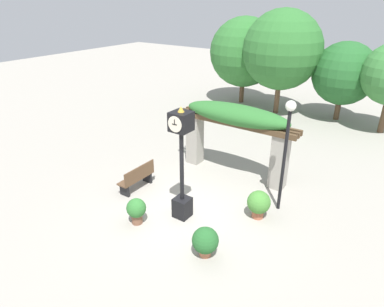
% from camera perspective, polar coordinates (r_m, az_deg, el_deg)
% --- Properties ---
extents(ground_plane, '(60.00, 60.00, 0.00)m').
position_cam_1_polar(ground_plane, '(10.62, -1.26, -9.65)').
color(ground_plane, gray).
extents(pedestal_clock, '(0.52, 0.57, 3.41)m').
position_cam_1_polar(pedestal_clock, '(9.53, -1.73, -1.57)').
color(pedestal_clock, black).
rests_on(pedestal_clock, ground).
extents(pergola, '(4.54, 1.10, 2.64)m').
position_cam_1_polar(pergola, '(12.04, 7.26, 5.02)').
color(pergola, gray).
rests_on(pergola, ground).
extents(potted_plant_near_left, '(0.69, 0.69, 0.87)m').
position_cam_1_polar(potted_plant_near_left, '(10.30, 11.06, -8.12)').
color(potted_plant_near_left, '#9E563D').
rests_on(potted_plant_near_left, ground).
extents(potted_plant_near_right, '(0.57, 0.57, 0.79)m').
position_cam_1_polar(potted_plant_near_right, '(10.03, -9.26, -9.20)').
color(potted_plant_near_right, brown).
rests_on(potted_plant_near_right, ground).
extents(potted_plant_far_left, '(0.68, 0.68, 0.81)m').
position_cam_1_polar(potted_plant_far_left, '(8.81, 2.23, -14.36)').
color(potted_plant_far_left, '#B26B4C').
rests_on(potted_plant_far_left, ground).
extents(park_bench, '(0.42, 1.39, 0.89)m').
position_cam_1_polar(park_bench, '(11.69, -9.12, -4.04)').
color(park_bench, brown).
rests_on(park_bench, ground).
extents(lamp_post, '(0.30, 0.30, 3.45)m').
position_cam_1_polar(lamp_post, '(10.02, 15.52, 2.53)').
color(lamp_post, black).
rests_on(lamp_post, ground).
extents(tree_line, '(11.34, 4.86, 5.49)m').
position_cam_1_polar(tree_line, '(19.59, 15.90, 15.20)').
color(tree_line, brown).
rests_on(tree_line, ground).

